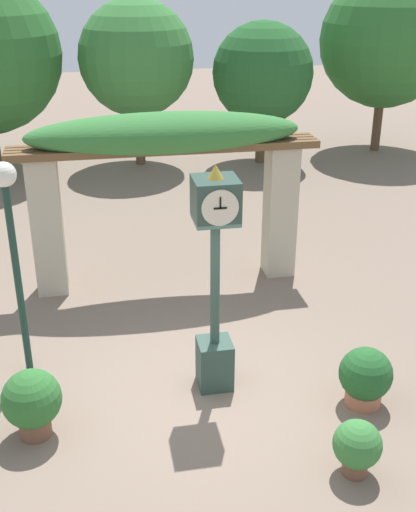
{
  "coord_description": "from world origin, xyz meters",
  "views": [
    {
      "loc": [
        -1.25,
        -7.16,
        5.35
      ],
      "look_at": [
        0.21,
        0.63,
        1.75
      ],
      "focal_mm": 45.0,
      "sensor_mm": 36.0,
      "label": 1
    }
  ],
  "objects_px": {
    "potted_plant_far_left": "(32,401)",
    "lamp_post": "(10,224)",
    "potted_plant_near_right": "(365,376)",
    "pedestal_clock": "(215,278)",
    "potted_plant_near_left": "(357,446)"
  },
  "relations": [
    {
      "from": "potted_plant_far_left",
      "to": "lamp_post",
      "type": "xyz_separation_m",
      "value": [
        -0.17,
        1.48,
        1.76
      ]
    },
    {
      "from": "potted_plant_near_right",
      "to": "potted_plant_far_left",
      "type": "xyz_separation_m",
      "value": [
        -4.26,
        0.15,
        0.08
      ]
    },
    {
      "from": "pedestal_clock",
      "to": "potted_plant_near_right",
      "type": "distance_m",
      "value": 2.37
    },
    {
      "from": "potted_plant_far_left",
      "to": "lamp_post",
      "type": "distance_m",
      "value": 2.3
    },
    {
      "from": "pedestal_clock",
      "to": "lamp_post",
      "type": "distance_m",
      "value": 2.77
    },
    {
      "from": "potted_plant_near_right",
      "to": "potted_plant_far_left",
      "type": "distance_m",
      "value": 4.27
    },
    {
      "from": "potted_plant_near_right",
      "to": "potted_plant_near_left",
      "type": "bearing_deg",
      "value": -116.88
    },
    {
      "from": "potted_plant_far_left",
      "to": "lamp_post",
      "type": "bearing_deg",
      "value": 96.63
    },
    {
      "from": "lamp_post",
      "to": "potted_plant_far_left",
      "type": "bearing_deg",
      "value": -83.37
    },
    {
      "from": "pedestal_clock",
      "to": "potted_plant_near_right",
      "type": "xyz_separation_m",
      "value": [
        1.87,
        -0.78,
        -1.24
      ]
    },
    {
      "from": "potted_plant_far_left",
      "to": "lamp_post",
      "type": "relative_size",
      "value": 0.29
    },
    {
      "from": "potted_plant_far_left",
      "to": "lamp_post",
      "type": "height_order",
      "value": "lamp_post"
    },
    {
      "from": "pedestal_clock",
      "to": "potted_plant_near_left",
      "type": "xyz_separation_m",
      "value": [
        1.25,
        -1.99,
        -1.28
      ]
    },
    {
      "from": "potted_plant_far_left",
      "to": "pedestal_clock",
      "type": "bearing_deg",
      "value": 14.67
    },
    {
      "from": "pedestal_clock",
      "to": "potted_plant_far_left",
      "type": "xyz_separation_m",
      "value": [
        -2.4,
        -0.63,
        -1.16
      ]
    }
  ]
}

